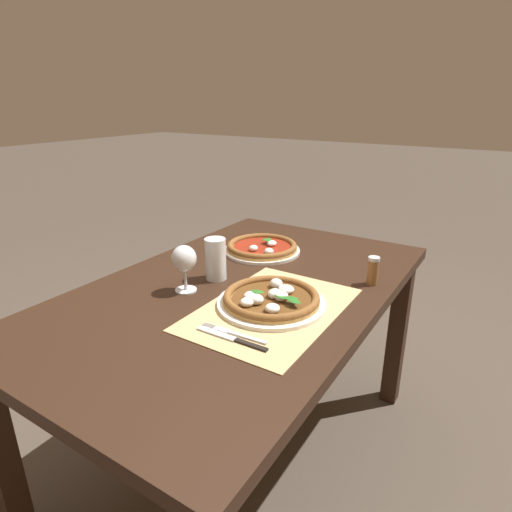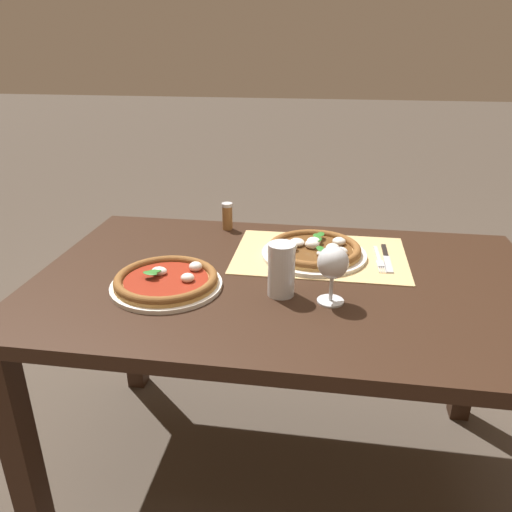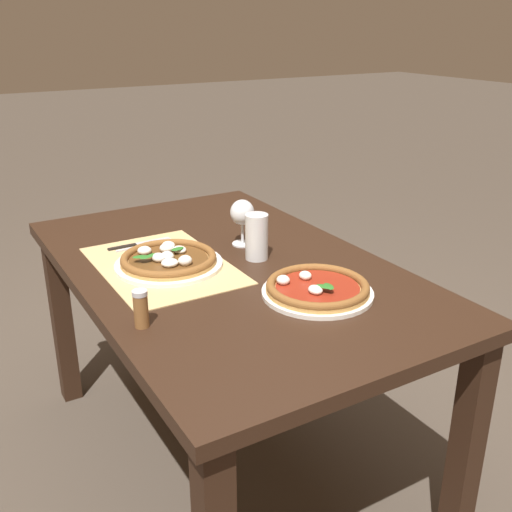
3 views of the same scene
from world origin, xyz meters
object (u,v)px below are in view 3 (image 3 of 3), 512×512
Objects in this scene: pizza_far at (317,288)px; pint_glass at (257,238)px; knife at (140,244)px; pepper_shaker at (141,308)px; fork at (145,245)px; wine_glass at (242,214)px; pizza_near at (169,260)px.

pint_glass is at bearing -178.88° from pizza_far.
pepper_shaker reaches higher than knife.
fork is at bearing -136.06° from pint_glass.
pint_glass is at bearing 42.73° from knife.
fork is (-0.14, -0.29, -0.10)m from wine_glass.
wine_glass is at bearing 177.84° from pizza_far.
pizza_near is 2.11× the size of wine_glass.
knife is (-0.61, -0.28, -0.01)m from pizza_far.
pizza_far is 0.45m from wine_glass.
pizza_near is 1.63× the size of fork.
pizza_near is 0.22m from knife.
wine_glass is at bearing 60.77° from knife.
knife is (-0.22, -0.01, -0.02)m from pizza_near.
pizza_far is 1.42× the size of knife.
pizza_far is at bearing 24.74° from knife.
pizza_near is at bearing -145.21° from pizza_far.
wine_glass is at bearing 63.52° from fork.
pizza_near is 0.28m from pint_glass.
knife is (-0.17, -0.30, -0.10)m from wine_glass.
pizza_far is at bearing 24.73° from fork.
wine_glass is 0.36m from knife.
pizza_far is 0.32m from pint_glass.
pepper_shaker reaches higher than fork.
fork is 2.07× the size of pepper_shaker.
fork is (-0.28, -0.27, -0.06)m from pint_glass.
pizza_far is 0.65m from fork.
pint_glass is at bearing -9.88° from wine_glass.
knife is (-0.30, -0.28, -0.06)m from pint_glass.
wine_glass is 0.77× the size of fork.
fork is at bearing -179.99° from pizza_near.
pepper_shaker is (0.52, -0.20, 0.04)m from fork.
pint_glass reaches higher than pizza_near.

